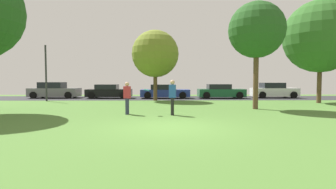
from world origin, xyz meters
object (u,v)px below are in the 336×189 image
Objects in this scene: oak_tree_left at (257,30)px; maple_tree_near at (155,54)px; person_thrower at (127,97)px; street_lamp_post at (46,73)px; parked_car_green at (221,92)px; parked_car_white at (274,91)px; parked_car_grey at (54,91)px; parked_car_black at (109,92)px; frisbee_disc at (147,90)px; person_catcher at (172,96)px; parked_car_blue at (165,92)px; maple_tree_far at (321,36)px.

maple_tree_near is at bearing 132.48° from oak_tree_left.
street_lamp_post reaches higher than person_thrower.
street_lamp_post is (-8.77, -0.48, -1.61)m from maple_tree_near.
parked_car_green is 0.96× the size of street_lamp_post.
parked_car_white is at bearing 53.40° from person_thrower.
parked_car_grey is 21.17m from parked_car_white.
street_lamp_post reaches higher than parked_car_green.
street_lamp_post is at bearing -75.78° from parked_car_grey.
maple_tree_near is 1.40× the size of parked_car_black.
frisbee_disc is 12.23m from street_lamp_post.
maple_tree_near is at bearing 91.50° from person_thrower.
person_catcher is 16.85m from parked_car_grey.
parked_car_white is (11.52, 12.54, -0.53)m from frisbee_disc.
parked_car_grey is 1.05× the size of parked_car_green.
parked_car_green is 5.32m from parked_car_white.
parked_car_blue is (-0.31, 12.31, -0.33)m from person_catcher.
person_catcher reaches higher than frisbee_disc.
parked_car_grey is 15.89m from parked_car_green.
person_catcher is at bearing -65.79° from parked_car_black.
street_lamp_post is at bearing -159.86° from parked_car_blue.
maple_tree_near is 12.31m from parked_car_white.
oak_tree_left is at bearing 26.69° from person_thrower.
parked_car_green is (-6.15, 5.48, -4.29)m from maple_tree_far.
frisbee_disc is at bearing -70.47° from parked_car_black.
maple_tree_near is at bearing -154.18° from parked_car_green.
person_catcher is 0.38× the size of street_lamp_post.
person_thrower is at bearing -121.19° from parked_car_green.
oak_tree_left is 6.70m from person_catcher.
parked_car_grey is at bearing 147.28° from oak_tree_left.
maple_tree_near is 1.34× the size of parked_car_green.
oak_tree_left reaches higher than parked_car_blue.
person_thrower is (-1.12, -8.95, -2.99)m from maple_tree_near.
maple_tree_far is 1.75× the size of parked_car_green.
oak_tree_left is at bearing -42.80° from parked_car_black.
maple_tree_near is 0.94× the size of oak_tree_left.
parked_car_grey is at bearing 159.97° from maple_tree_near.
frisbee_disc is at bearing -52.71° from parked_car_grey.
street_lamp_post is (-21.00, 2.05, -2.66)m from maple_tree_far.
parked_car_white is at bearing 11.04° from street_lamp_post.
person_catcher is at bearing -148.77° from maple_tree_far.
maple_tree_far is 1.66× the size of parked_car_grey.
maple_tree_near is at bearing 3.16° from street_lamp_post.
parked_car_black is (-4.35, 12.25, -0.60)m from frisbee_disc.
parked_car_black is 0.96× the size of parked_car_green.
person_thrower is 0.35× the size of parked_car_blue.
parked_car_black reaches higher than frisbee_disc.
parked_car_blue is at bearing 85.59° from frisbee_disc.
maple_tree_far reaches higher than parked_car_green.
person_thrower reaches higher than parked_car_black.
parked_car_grey is 10.60m from parked_car_blue.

